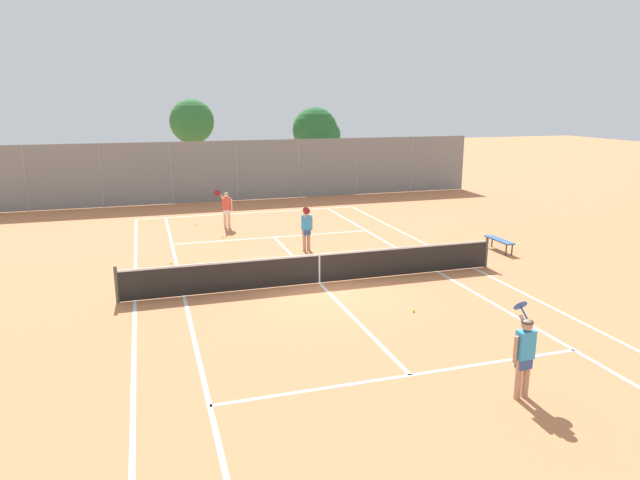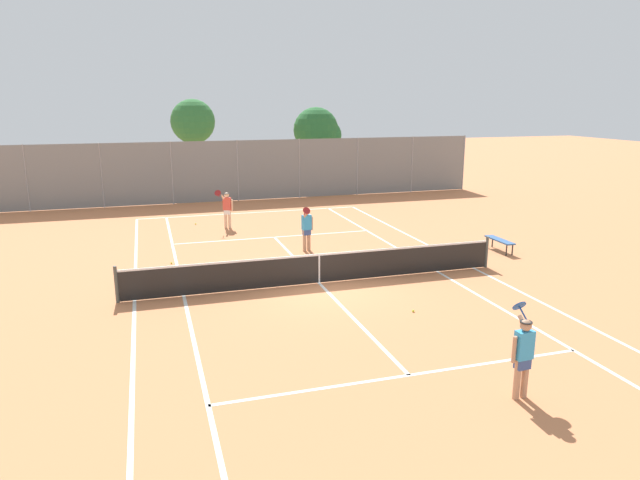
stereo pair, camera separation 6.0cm
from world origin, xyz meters
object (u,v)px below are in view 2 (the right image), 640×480
at_px(player_near_side, 523,353).
at_px(player_far_left, 227,208).
at_px(loose_tennis_ball_3, 171,263).
at_px(loose_tennis_ball_1, 413,311).
at_px(tree_behind_right, 319,132).
at_px(loose_tennis_ball_0, 196,224).
at_px(tree_behind_left, 194,123).
at_px(courtside_bench, 500,241).
at_px(player_far_right, 307,227).
at_px(loose_tennis_ball_2, 194,278).
at_px(tennis_net, 319,268).

distance_m(player_near_side, player_far_left, 16.87).
bearing_deg(player_far_left, loose_tennis_ball_3, -117.68).
xyz_separation_m(loose_tennis_ball_1, tree_behind_right, (3.94, 21.74, 3.57)).
height_order(loose_tennis_ball_0, tree_behind_left, tree_behind_left).
height_order(loose_tennis_ball_3, courtside_bench, courtside_bench).
xyz_separation_m(player_far_right, courtside_bench, (6.92, -2.20, -0.52)).
bearing_deg(tree_behind_left, player_far_right, -80.05).
relative_size(loose_tennis_ball_0, loose_tennis_ball_2, 1.00).
xyz_separation_m(player_near_side, loose_tennis_ball_3, (-5.93, 11.41, -0.89)).
bearing_deg(tennis_net, player_far_right, 79.81).
relative_size(loose_tennis_ball_1, tree_behind_right, 0.01).
height_order(tennis_net, player_far_left, player_far_left).
xyz_separation_m(player_near_side, player_far_left, (-3.23, 16.55, 0.00)).
distance_m(player_near_side, player_far_right, 11.77).
xyz_separation_m(player_far_left, loose_tennis_ball_2, (-2.10, -7.11, -0.89)).
distance_m(player_near_side, tree_behind_right, 26.89).
xyz_separation_m(player_far_right, loose_tennis_ball_1, (1.00, -7.01, -0.89)).
distance_m(loose_tennis_ball_0, loose_tennis_ball_3, 6.45).
distance_m(courtside_bench, tree_behind_right, 17.34).
height_order(loose_tennis_ball_1, tree_behind_right, tree_behind_right).
bearing_deg(loose_tennis_ball_2, loose_tennis_ball_0, 84.54).
distance_m(tennis_net, loose_tennis_ball_2, 4.06).
xyz_separation_m(loose_tennis_ball_3, courtside_bench, (11.93, -1.88, 0.38)).
bearing_deg(player_near_side, loose_tennis_ball_3, 117.47).
height_order(player_far_left, tree_behind_left, tree_behind_left).
bearing_deg(loose_tennis_ball_3, player_near_side, -62.53).
bearing_deg(loose_tennis_ball_0, loose_tennis_ball_1, -70.45).
bearing_deg(loose_tennis_ball_0, tree_behind_right, 45.61).
xyz_separation_m(tennis_net, player_far_left, (-1.61, 8.71, 0.42)).
bearing_deg(courtside_bench, tree_behind_right, 96.66).
bearing_deg(loose_tennis_ball_3, tree_behind_right, 56.52).
xyz_separation_m(courtside_bench, tree_behind_left, (-9.61, 17.50, 3.81)).
height_order(player_near_side, loose_tennis_ball_0, player_near_side).
distance_m(player_far_left, loose_tennis_ball_2, 7.46).
xyz_separation_m(player_far_right, loose_tennis_ball_3, (-5.00, -0.32, -0.89)).
bearing_deg(tennis_net, loose_tennis_ball_1, -61.45).
height_order(loose_tennis_ball_3, tree_behind_right, tree_behind_right).
relative_size(player_far_left, loose_tennis_ball_1, 26.88).
distance_m(player_far_right, loose_tennis_ball_2, 5.04).
distance_m(player_far_left, courtside_bench, 11.61).
bearing_deg(tennis_net, player_far_left, 100.46).
bearing_deg(player_near_side, loose_tennis_ball_1, 89.09).
height_order(tennis_net, player_far_right, player_far_right).
xyz_separation_m(player_far_right, loose_tennis_ball_2, (-4.40, -2.28, -0.89)).
xyz_separation_m(player_far_left, loose_tennis_ball_1, (3.31, -11.84, -0.89)).
relative_size(tennis_net, courtside_bench, 8.00).
bearing_deg(player_far_left, loose_tennis_ball_0, 138.44).
xyz_separation_m(loose_tennis_ball_1, courtside_bench, (5.92, 4.81, 0.38)).
height_order(tennis_net, loose_tennis_ball_1, tennis_net).
relative_size(loose_tennis_ball_0, courtside_bench, 0.04).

